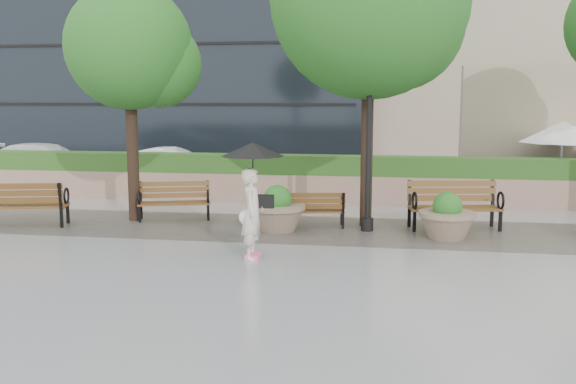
# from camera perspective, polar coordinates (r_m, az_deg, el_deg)

# --- Properties ---
(ground) EXTENTS (100.00, 100.00, 0.00)m
(ground) POSITION_cam_1_polar(r_m,az_deg,el_deg) (11.96, -2.31, -6.16)
(ground) COLOR gray
(ground) RESTS_ON ground
(cobble_strip) EXTENTS (28.00, 3.20, 0.01)m
(cobble_strip) POSITION_cam_1_polar(r_m,az_deg,el_deg) (14.83, -0.00, -3.26)
(cobble_strip) COLOR #383330
(cobble_strip) RESTS_ON ground
(hedge_wall) EXTENTS (24.00, 0.80, 1.35)m
(hedge_wall) POSITION_cam_1_polar(r_m,az_deg,el_deg) (18.63, 1.96, 1.19)
(hedge_wall) COLOR #977461
(hedge_wall) RESTS_ON ground
(asphalt_street) EXTENTS (40.00, 7.00, 0.00)m
(asphalt_street) POSITION_cam_1_polar(r_m,az_deg,el_deg) (22.66, 3.22, 0.78)
(asphalt_street) COLOR black
(asphalt_street) RESTS_ON ground
(bench_0) EXTENTS (2.09, 1.22, 1.06)m
(bench_0) POSITION_cam_1_polar(r_m,az_deg,el_deg) (16.26, -22.43, -1.76)
(bench_0) COLOR brown
(bench_0) RESTS_ON ground
(bench_1) EXTENTS (1.85, 1.17, 0.93)m
(bench_1) POSITION_cam_1_polar(r_m,az_deg,el_deg) (16.08, -10.06, -1.49)
(bench_1) COLOR brown
(bench_1) RESTS_ON ground
(bench_2) EXTENTS (1.65, 0.87, 0.84)m
(bench_2) POSITION_cam_1_polar(r_m,az_deg,el_deg) (14.96, 2.00, -2.21)
(bench_2) COLOR brown
(bench_2) RESTS_ON ground
(bench_3) EXTENTS (2.15, 1.16, 1.10)m
(bench_3) POSITION_cam_1_polar(r_m,az_deg,el_deg) (15.18, 14.53, -2.03)
(bench_3) COLOR brown
(bench_3) RESTS_ON ground
(planter_left) EXTENTS (1.26, 1.26, 1.06)m
(planter_left) POSITION_cam_1_polar(r_m,az_deg,el_deg) (14.48, -0.95, -1.91)
(planter_left) COLOR #7F6B56
(planter_left) RESTS_ON ground
(planter_right) EXTENTS (1.21, 1.21, 1.02)m
(planter_right) POSITION_cam_1_polar(r_m,az_deg,el_deg) (14.13, 13.94, -2.48)
(planter_right) COLOR #7F6B56
(planter_right) RESTS_ON ground
(lamppost) EXTENTS (0.28, 0.28, 4.39)m
(lamppost) POSITION_cam_1_polar(r_m,az_deg,el_deg) (14.42, 7.18, 4.13)
(lamppost) COLOR black
(lamppost) RESTS_ON ground
(tree_0) EXTENTS (3.15, 3.00, 5.70)m
(tree_0) POSITION_cam_1_polar(r_m,az_deg,el_deg) (16.05, -13.33, 12.03)
(tree_0) COLOR black
(tree_0) RESTS_ON ground
(tree_1) EXTENTS (4.51, 4.51, 7.45)m
(tree_1) POSITION_cam_1_polar(r_m,az_deg,el_deg) (15.18, 7.86, 16.13)
(tree_1) COLOR black
(tree_1) RESTS_ON ground
(patio_umb_white) EXTENTS (2.50, 2.50, 2.30)m
(patio_umb_white) POSITION_cam_1_polar(r_m,az_deg,el_deg) (20.45, 23.24, 4.88)
(patio_umb_white) COLOR black
(patio_umb_white) RESTS_ON ground
(car_left) EXTENTS (4.81, 2.08, 1.38)m
(car_left) POSITION_cam_1_polar(r_m,az_deg,el_deg) (24.53, -20.65, 2.45)
(car_left) COLOR silver
(car_left) RESTS_ON ground
(car_right) EXTENTS (3.79, 1.40, 1.24)m
(car_right) POSITION_cam_1_polar(r_m,az_deg,el_deg) (23.16, -10.25, 2.36)
(car_right) COLOR silver
(car_right) RESTS_ON ground
(pedestrian) EXTENTS (1.18, 1.18, 2.18)m
(pedestrian) POSITION_cam_1_polar(r_m,az_deg,el_deg) (11.96, -3.16, 0.32)
(pedestrian) COLOR beige
(pedestrian) RESTS_ON ground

